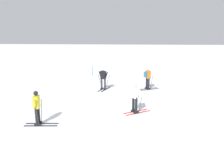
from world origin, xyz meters
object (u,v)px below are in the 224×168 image
skier_orange (148,77)px  trail_marker_pole (92,63)px  skier_black (103,78)px  skier_white (135,97)px  skier_yellow (37,107)px

skier_orange → trail_marker_pole: 7.19m
skier_black → skier_white: bearing=-65.0°
skier_orange → trail_marker_pole: trail_marker_pole is taller
skier_black → trail_marker_pole: 5.70m
skier_orange → skier_white: 5.23m
trail_marker_pole → skier_black: bearing=-73.1°
skier_white → trail_marker_pole: 10.92m
skier_white → trail_marker_pole: trail_marker_pole is taller
skier_yellow → skier_black: (2.51, 6.67, -0.00)m
skier_orange → trail_marker_pole: size_ratio=0.70×
trail_marker_pole → skier_yellow: bearing=-94.0°
skier_yellow → trail_marker_pole: size_ratio=0.70×
skier_white → trail_marker_pole: (-3.87, 10.21, 0.31)m
skier_yellow → skier_black: 7.13m
skier_black → skier_white: (2.22, -4.76, -0.00)m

